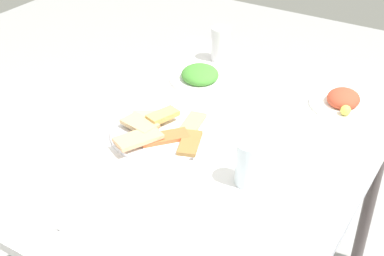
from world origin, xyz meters
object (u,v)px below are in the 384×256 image
at_px(drinking_glass, 249,163).
at_px(spoon, 80,204).
at_px(dining_table, 211,163).
at_px(paper_napkin, 74,203).
at_px(pide_platter, 162,131).
at_px(fork, 69,199).
at_px(salad_plate_rice, 200,76).
at_px(soda_can, 220,44).
at_px(salad_plate_greens, 343,101).

relative_size(drinking_glass, spoon, 0.65).
relative_size(dining_table, paper_napkin, 7.40).
bearing_deg(drinking_glass, spoon, -45.56).
distance_m(dining_table, pide_platter, 0.17).
height_order(pide_platter, paper_napkin, pide_platter).
xyz_separation_m(dining_table, fork, (0.41, -0.16, 0.09)).
distance_m(salad_plate_rice, paper_napkin, 0.69).
height_order(dining_table, soda_can, soda_can).
relative_size(salad_plate_rice, spoon, 1.11).
relative_size(salad_plate_greens, salad_plate_rice, 1.02).
height_order(salad_plate_greens, salad_plate_rice, salad_plate_greens).
xyz_separation_m(dining_table, soda_can, (-0.46, -0.23, 0.14)).
bearing_deg(soda_can, paper_napkin, 6.20).
bearing_deg(salad_plate_greens, fork, -27.61).
xyz_separation_m(salad_plate_greens, soda_can, (-0.09, -0.48, 0.04)).
bearing_deg(spoon, salad_plate_greens, 145.39).
bearing_deg(dining_table, soda_can, -153.09).
height_order(salad_plate_rice, spoon, salad_plate_rice).
bearing_deg(salad_plate_rice, spoon, 7.31).
bearing_deg(soda_can, fork, 5.03).
height_order(soda_can, fork, soda_can).
distance_m(drinking_glass, spoon, 0.42).
relative_size(soda_can, drinking_glass, 1.04).
height_order(dining_table, spoon, spoon).
height_order(dining_table, paper_napkin, paper_napkin).
relative_size(fork, spoon, 0.95).
xyz_separation_m(soda_can, spoon, (0.87, 0.11, -0.06)).
relative_size(pide_platter, soda_can, 2.54).
height_order(salad_plate_greens, soda_can, soda_can).
xyz_separation_m(dining_table, salad_plate_rice, (-0.28, -0.21, 0.10)).
distance_m(pide_platter, paper_napkin, 0.35).
relative_size(pide_platter, salad_plate_greens, 1.53).
distance_m(fork, spoon, 0.04).
bearing_deg(dining_table, drinking_glass, 55.38).
xyz_separation_m(salad_plate_rice, spoon, (0.69, 0.09, -0.01)).
distance_m(soda_can, fork, 0.87).
bearing_deg(spoon, dining_table, 154.23).
relative_size(drinking_glass, fork, 0.69).
xyz_separation_m(pide_platter, salad_plate_rice, (-0.34, -0.08, 0.01)).
relative_size(salad_plate_rice, paper_napkin, 1.26).
distance_m(drinking_glass, paper_napkin, 0.43).
xyz_separation_m(soda_can, drinking_glass, (0.58, 0.41, -0.00)).
distance_m(dining_table, soda_can, 0.54).
height_order(salad_plate_greens, paper_napkin, salad_plate_greens).
relative_size(pide_platter, spoon, 1.73).
bearing_deg(dining_table, paper_napkin, -18.95).
height_order(dining_table, drinking_glass, drinking_glass).
xyz_separation_m(pide_platter, fork, (0.35, -0.03, -0.01)).
xyz_separation_m(salad_plate_rice, paper_napkin, (0.69, 0.07, -0.02)).
distance_m(paper_napkin, fork, 0.02).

